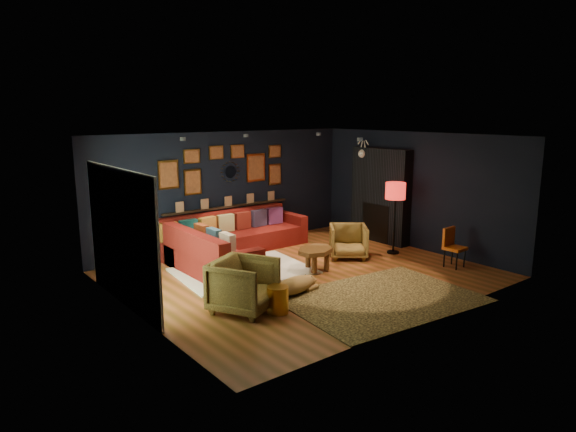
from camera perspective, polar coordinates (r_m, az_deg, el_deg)
floor at (r=9.80m, az=1.74°, el=-6.52°), size 6.50×6.50×0.00m
room_walls at (r=9.43m, az=1.80°, el=2.72°), size 6.50×6.50×6.50m
sectional at (r=10.79m, az=-6.95°, el=-3.12°), size 3.41×2.69×0.86m
ledge at (r=11.69m, az=-6.67°, el=1.04°), size 3.20×0.12×0.04m
gallery_wall at (r=11.59m, az=-6.92°, el=5.38°), size 3.15×0.04×1.02m
sunburst_mirror at (r=11.66m, az=-6.44°, el=4.90°), size 0.47×0.16×0.47m
fireplace at (r=12.29m, az=10.20°, el=1.93°), size 0.31×1.60×2.20m
deer_head at (r=12.53m, az=8.80°, el=6.91°), size 0.50×0.28×0.45m
sliding_door at (r=8.45m, az=-17.98°, el=-2.30°), size 0.06×2.80×2.20m
ceiling_spots at (r=9.95m, az=-1.15°, el=8.79°), size 3.30×2.50×0.06m
shag_rug at (r=10.00m, az=-4.97°, el=-6.09°), size 2.65×2.04×0.03m
leopard_rug at (r=8.70m, az=10.33°, el=-9.03°), size 3.30×2.50×0.02m
coffee_table at (r=9.91m, az=3.07°, el=-4.08°), size 1.03×0.92×0.42m
pouf at (r=9.37m, az=-3.26°, el=-6.01°), size 0.56×0.56×0.36m
armchair_left at (r=7.98m, az=-4.95°, el=-7.41°), size 1.17×1.15×0.91m
armchair_right at (r=10.87m, az=6.73°, el=-2.65°), size 1.02×1.02×0.77m
gold_stool at (r=7.97m, az=-1.16°, el=-9.27°), size 0.34×0.34×0.42m
orange_chair at (r=10.68m, az=17.79°, el=-2.99°), size 0.38×0.38×0.79m
floor_lamp at (r=11.19m, az=11.84°, el=2.38°), size 0.43×0.43×1.55m
dog at (r=8.73m, az=0.74°, el=-7.38°), size 1.29×0.79×0.38m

